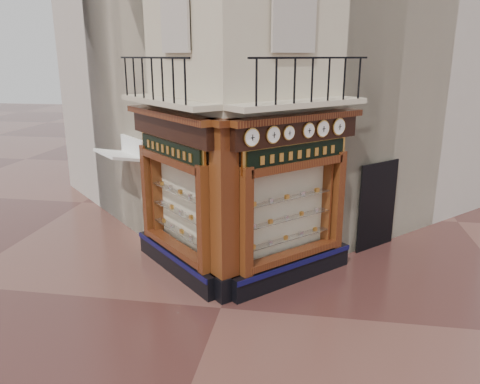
% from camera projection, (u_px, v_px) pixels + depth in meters
% --- Properties ---
extents(ground, '(80.00, 80.00, 0.00)m').
position_uv_depth(ground, '(221.00, 308.00, 10.00)').
color(ground, '#462420').
rests_on(ground, ground).
extents(main_building, '(11.31, 11.31, 12.00)m').
position_uv_depth(main_building, '(259.00, 28.00, 14.15)').
color(main_building, beige).
rests_on(main_building, ground).
extents(neighbour_left, '(11.31, 11.31, 11.00)m').
position_uv_depth(neighbour_left, '(200.00, 47.00, 17.02)').
color(neighbour_left, '#BDB1A5').
rests_on(neighbour_left, ground).
extents(neighbour_right, '(11.31, 11.31, 11.00)m').
position_uv_depth(neighbour_right, '(338.00, 46.00, 16.25)').
color(neighbour_right, '#BDB1A5').
rests_on(neighbour_right, ground).
extents(shopfront_left, '(2.86, 2.86, 3.98)m').
position_uv_depth(shopfront_left, '(175.00, 196.00, 11.15)').
color(shopfront_left, black).
rests_on(shopfront_left, ground).
extents(shopfront_right, '(2.86, 2.86, 3.98)m').
position_uv_depth(shopfront_right, '(293.00, 201.00, 10.72)').
color(shopfront_right, black).
rests_on(shopfront_right, ground).
extents(corner_pilaster, '(0.85, 0.85, 3.98)m').
position_uv_depth(corner_pilaster, '(224.00, 215.00, 9.93)').
color(corner_pilaster, black).
rests_on(corner_pilaster, ground).
extents(balcony, '(5.94, 2.97, 1.03)m').
position_uv_depth(balcony, '(232.00, 102.00, 10.23)').
color(balcony, beige).
rests_on(balcony, ground).
extents(clock_a, '(0.31, 0.31, 0.39)m').
position_uv_depth(clock_a, '(252.00, 137.00, 9.34)').
color(clock_a, gold).
rests_on(clock_a, ground).
extents(clock_b, '(0.30, 0.30, 0.37)m').
position_uv_depth(clock_b, '(273.00, 135.00, 9.66)').
color(clock_b, gold).
rests_on(clock_b, ground).
extents(clock_c, '(0.26, 0.26, 0.31)m').
position_uv_depth(clock_c, '(289.00, 133.00, 9.90)').
color(clock_c, gold).
rests_on(clock_c, ground).
extents(clock_d, '(0.28, 0.28, 0.35)m').
position_uv_depth(clock_d, '(309.00, 130.00, 10.22)').
color(clock_d, gold).
rests_on(clock_d, ground).
extents(clock_e, '(0.31, 0.31, 0.39)m').
position_uv_depth(clock_e, '(323.00, 129.00, 10.47)').
color(clock_e, gold).
rests_on(clock_e, ground).
extents(clock_f, '(0.32, 0.32, 0.40)m').
position_uv_depth(clock_f, '(339.00, 127.00, 10.76)').
color(clock_f, gold).
rests_on(clock_f, ground).
extents(awning, '(1.68, 1.68, 0.25)m').
position_uv_depth(awning, '(124.00, 239.00, 13.77)').
color(awning, white).
rests_on(awning, ground).
extents(signboard_left, '(2.17, 2.17, 0.58)m').
position_uv_depth(signboard_left, '(170.00, 150.00, 10.79)').
color(signboard_left, gold).
rests_on(signboard_left, ground).
extents(signboard_right, '(2.18, 2.18, 0.58)m').
position_uv_depth(signboard_right, '(297.00, 154.00, 10.34)').
color(signboard_right, gold).
rests_on(signboard_right, ground).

